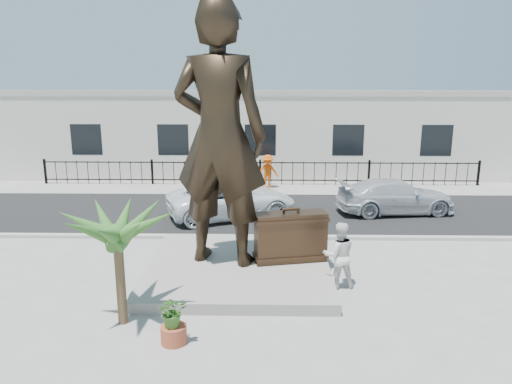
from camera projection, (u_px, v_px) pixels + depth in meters
ground at (255, 296)px, 13.01m from camera, size 100.00×100.00×0.00m
street at (259, 211)px, 20.78m from camera, size 40.00×7.00×0.01m
curb at (257, 237)px, 17.37m from camera, size 40.00×0.25×0.12m
far_sidewalk at (260, 188)px, 24.66m from camera, size 40.00×2.50×0.02m
plinth at (238, 268)px, 14.44m from camera, size 5.20×5.20×0.30m
fence at (260, 173)px, 25.29m from camera, size 22.00×0.10×1.20m
building at (261, 132)px, 28.98m from camera, size 28.00×7.00×4.40m
statue at (219, 136)px, 13.76m from camera, size 3.00×2.33×7.30m
suitcase at (290, 237)px, 14.46m from camera, size 2.14×1.06×1.44m
tourist at (339, 255)px, 13.35m from camera, size 0.95×0.77×1.82m
car_white at (232, 199)px, 19.80m from camera, size 5.58×3.99×1.41m
car_silver at (395, 196)px, 20.36m from camera, size 4.97×2.52×1.38m
worker at (268, 172)px, 24.48m from camera, size 1.18×0.84×1.66m
palm_tree at (123, 323)px, 11.65m from camera, size 1.80×1.80×3.20m
planter at (174, 334)px, 10.74m from camera, size 0.56×0.56×0.40m
shrub at (173, 311)px, 10.61m from camera, size 0.77×0.71×0.70m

